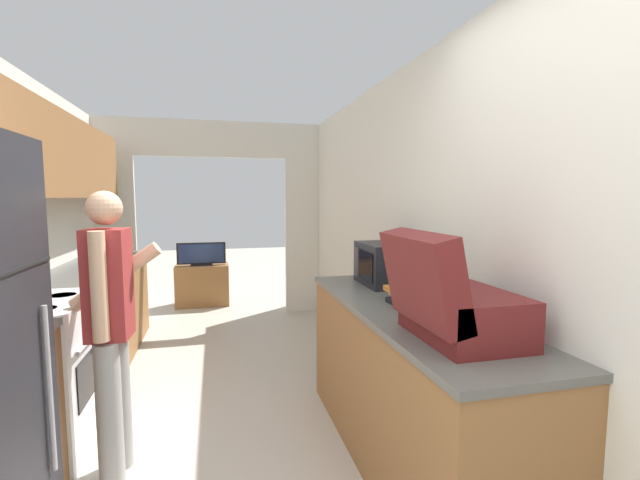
% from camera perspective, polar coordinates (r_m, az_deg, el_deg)
% --- Properties ---
extents(wall_right, '(0.06, 6.93, 2.50)m').
position_cam_1_polar(wall_right, '(3.07, 13.16, -0.02)').
color(wall_right, silver).
rests_on(wall_right, ground_plane).
extents(wall_far_with_doorway, '(3.15, 0.06, 2.50)m').
position_cam_1_polar(wall_far_with_doorway, '(5.62, -14.05, 4.65)').
color(wall_far_with_doorway, silver).
rests_on(wall_far_with_doorway, ground_plane).
extents(counter_left, '(0.62, 3.25, 0.93)m').
position_cam_1_polar(counter_left, '(4.29, -28.54, -9.63)').
color(counter_left, brown).
rests_on(counter_left, ground_plane).
extents(counter_right, '(0.62, 2.04, 0.93)m').
position_cam_1_polar(counter_right, '(2.66, 11.54, -18.45)').
color(counter_right, brown).
rests_on(counter_right, ground_plane).
extents(range_oven, '(0.66, 0.80, 1.07)m').
position_cam_1_polar(range_oven, '(3.21, -33.87, -14.91)').
color(range_oven, white).
rests_on(range_oven, ground_plane).
extents(person, '(0.51, 0.39, 1.58)m').
position_cam_1_polar(person, '(2.62, -26.17, -10.47)').
color(person, '#9E9E9E').
rests_on(person, ground_plane).
extents(suitcase, '(0.49, 0.56, 0.48)m').
position_cam_1_polar(suitcase, '(1.97, 16.86, -7.89)').
color(suitcase, '#5B1919').
rests_on(suitcase, counter_right).
extents(microwave, '(0.33, 0.45, 0.30)m').
position_cam_1_polar(microwave, '(3.09, 8.68, -3.16)').
color(microwave, black).
rests_on(microwave, counter_right).
extents(book_stack, '(0.25, 0.31, 0.12)m').
position_cam_1_polar(book_stack, '(2.56, 12.05, -7.10)').
color(book_stack, black).
rests_on(book_stack, counter_right).
extents(tv_cabinet, '(0.74, 0.42, 0.58)m').
position_cam_1_polar(tv_cabinet, '(6.41, -15.41, -5.78)').
color(tv_cabinet, brown).
rests_on(tv_cabinet, ground_plane).
extents(television, '(0.67, 0.16, 0.32)m').
position_cam_1_polar(television, '(6.30, -15.53, -1.83)').
color(television, black).
rests_on(television, tv_cabinet).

